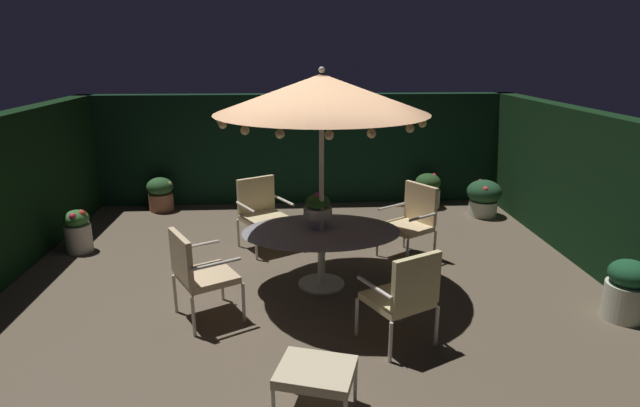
# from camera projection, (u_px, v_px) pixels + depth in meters

# --- Properties ---
(ground_plane) EXTENTS (7.88, 7.49, 0.02)m
(ground_plane) POSITION_uv_depth(u_px,v_px,m) (306.00, 284.00, 6.36)
(ground_plane) COLOR brown
(hedge_backdrop_rear) EXTENTS (7.88, 0.30, 2.01)m
(hedge_backdrop_rear) POSITION_uv_depth(u_px,v_px,m) (299.00, 149.00, 9.50)
(hedge_backdrop_rear) COLOR black
(hedge_backdrop_rear) RESTS_ON ground_plane
(hedge_backdrop_right) EXTENTS (0.30, 7.49, 2.01)m
(hedge_backdrop_right) POSITION_uv_depth(u_px,v_px,m) (615.00, 201.00, 6.28)
(hedge_backdrop_right) COLOR black
(hedge_backdrop_right) RESTS_ON ground_plane
(patio_dining_table) EXTENTS (1.89, 1.32, 0.72)m
(patio_dining_table) POSITION_uv_depth(u_px,v_px,m) (321.00, 239.00, 6.13)
(patio_dining_table) COLOR silver
(patio_dining_table) RESTS_ON ground_plane
(patio_umbrella) EXTENTS (2.40, 2.40, 2.60)m
(patio_umbrella) POSITION_uv_depth(u_px,v_px,m) (322.00, 94.00, 5.64)
(patio_umbrella) COLOR silver
(patio_umbrella) RESTS_ON ground_plane
(centerpiece_planter) EXTENTS (0.34, 0.34, 0.44)m
(centerpiece_planter) POSITION_uv_depth(u_px,v_px,m) (318.00, 208.00, 6.12)
(centerpiece_planter) COLOR beige
(centerpiece_planter) RESTS_ON patio_dining_table
(patio_chair_north) EXTENTS (0.80, 0.82, 0.99)m
(patio_chair_north) POSITION_uv_depth(u_px,v_px,m) (197.00, 270.00, 5.34)
(patio_chair_north) COLOR silver
(patio_chair_north) RESTS_ON ground_plane
(patio_chair_northeast) EXTENTS (0.79, 0.78, 1.00)m
(patio_chair_northeast) POSITION_uv_depth(u_px,v_px,m) (405.00, 293.00, 4.87)
(patio_chair_northeast) COLOR silver
(patio_chair_northeast) RESTS_ON ground_plane
(patio_chair_east) EXTENTS (0.79, 0.81, 1.02)m
(patio_chair_east) POSITION_uv_depth(u_px,v_px,m) (412.00, 217.00, 7.01)
(patio_chair_east) COLOR silver
(patio_chair_east) RESTS_ON ground_plane
(patio_chair_southeast) EXTENTS (0.85, 0.84, 1.01)m
(patio_chair_southeast) POSITION_uv_depth(u_px,v_px,m) (262.00, 209.00, 7.38)
(patio_chair_southeast) COLOR silver
(patio_chair_southeast) RESTS_ON ground_plane
(ottoman_footrest) EXTENTS (0.70, 0.63, 0.42)m
(ottoman_footrest) POSITION_uv_depth(u_px,v_px,m) (316.00, 373.00, 3.98)
(ottoman_footrest) COLOR silver
(ottoman_footrest) RESTS_ON ground_plane
(potted_plant_back_center) EXTENTS (0.43, 0.43, 0.66)m
(potted_plant_back_center) POSITION_uv_depth(u_px,v_px,m) (627.00, 290.00, 5.44)
(potted_plant_back_center) COLOR beige
(potted_plant_back_center) RESTS_ON ground_plane
(potted_plant_left_near) EXTENTS (0.46, 0.46, 0.60)m
(potted_plant_left_near) POSITION_uv_depth(u_px,v_px,m) (161.00, 193.00, 9.14)
(potted_plant_left_near) COLOR #9F6546
(potted_plant_left_near) RESTS_ON ground_plane
(potted_plant_front_corner) EXTENTS (0.58, 0.58, 0.63)m
(potted_plant_front_corner) POSITION_uv_depth(u_px,v_px,m) (484.00, 197.00, 8.84)
(potted_plant_front_corner) COLOR beige
(potted_plant_front_corner) RESTS_ON ground_plane
(potted_plant_left_far) EXTENTS (0.46, 0.46, 0.62)m
(potted_plant_left_far) POSITION_uv_depth(u_px,v_px,m) (428.00, 190.00, 9.33)
(potted_plant_left_far) COLOR beige
(potted_plant_left_far) RESTS_ON ground_plane
(potted_plant_right_far) EXTENTS (0.36, 0.36, 0.62)m
(potted_plant_right_far) POSITION_uv_depth(u_px,v_px,m) (78.00, 230.00, 7.27)
(potted_plant_right_far) COLOR beige
(potted_plant_right_far) RESTS_ON ground_plane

